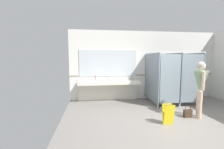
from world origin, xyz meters
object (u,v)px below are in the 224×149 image
(handbag, at_px, (188,113))
(soap_dispenser, at_px, (96,78))
(person_standing, at_px, (201,82))
(paper_cup, at_px, (109,80))
(wet_floor_sign, at_px, (168,114))

(handbag, height_order, soap_dispenser, soap_dispenser)
(person_standing, bearing_deg, soap_dispenser, 143.68)
(soap_dispenser, distance_m, paper_cup, 0.57)
(handbag, bearing_deg, paper_cup, 138.62)
(handbag, relative_size, paper_cup, 4.48)
(soap_dispenser, xyz_separation_m, wet_floor_sign, (1.87, -2.57, -0.67))
(person_standing, xyz_separation_m, paper_cup, (-2.53, 1.98, -0.16))
(paper_cup, bearing_deg, handbag, -41.38)
(paper_cup, xyz_separation_m, wet_floor_sign, (1.36, -2.32, -0.63))
(person_standing, distance_m, wet_floor_sign, 1.45)
(handbag, distance_m, paper_cup, 3.03)
(person_standing, distance_m, paper_cup, 3.22)
(person_standing, height_order, soap_dispenser, person_standing)
(soap_dispenser, bearing_deg, person_standing, -36.32)
(person_standing, bearing_deg, handbag, 171.82)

